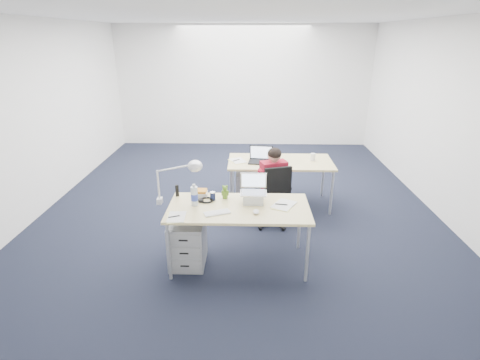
% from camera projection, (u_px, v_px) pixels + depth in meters
% --- Properties ---
extents(floor, '(7.00, 7.00, 0.00)m').
position_uv_depth(floor, '(239.00, 202.00, 6.12)').
color(floor, black).
rests_on(floor, ground).
extents(room, '(6.02, 7.02, 2.80)m').
position_uv_depth(room, '(239.00, 96.00, 5.50)').
color(room, white).
rests_on(room, ground).
extents(desk_near, '(1.60, 0.80, 0.73)m').
position_uv_depth(desk_near, '(239.00, 211.00, 4.25)').
color(desk_near, '#D4C07A').
rests_on(desk_near, ground).
extents(desk_far, '(1.60, 0.80, 0.73)m').
position_uv_depth(desk_far, '(280.00, 164.00, 5.79)').
color(desk_far, '#D4C07A').
rests_on(desk_far, ground).
extents(office_chair, '(0.72, 0.72, 0.92)m').
position_uv_depth(office_chair, '(273.00, 208.00, 5.31)').
color(office_chair, black).
rests_on(office_chair, ground).
extents(seated_person, '(0.49, 0.68, 1.12)m').
position_uv_depth(seated_person, '(270.00, 184.00, 5.34)').
color(seated_person, maroon).
rests_on(seated_person, ground).
extents(drawer_pedestal_near, '(0.40, 0.50, 0.55)m').
position_uv_depth(drawer_pedestal_near, '(188.00, 242.00, 4.39)').
color(drawer_pedestal_near, '#9A9D9F').
rests_on(drawer_pedestal_near, ground).
extents(drawer_pedestal_far, '(0.40, 0.50, 0.55)m').
position_uv_depth(drawer_pedestal_far, '(249.00, 188.00, 5.95)').
color(drawer_pedestal_far, '#9A9D9F').
rests_on(drawer_pedestal_far, ground).
extents(silver_laptop, '(0.31, 0.24, 0.32)m').
position_uv_depth(silver_laptop, '(253.00, 189.00, 4.29)').
color(silver_laptop, silver).
rests_on(silver_laptop, desk_near).
extents(wireless_keyboard, '(0.31, 0.22, 0.01)m').
position_uv_depth(wireless_keyboard, '(217.00, 213.00, 4.08)').
color(wireless_keyboard, white).
rests_on(wireless_keyboard, desk_near).
extents(computer_mouse, '(0.07, 0.11, 0.04)m').
position_uv_depth(computer_mouse, '(256.00, 212.00, 4.07)').
color(computer_mouse, white).
rests_on(computer_mouse, desk_near).
extents(headphones, '(0.26, 0.23, 0.03)m').
position_uv_depth(headphones, '(207.00, 200.00, 4.38)').
color(headphones, black).
rests_on(headphones, desk_near).
extents(can_koozie, '(0.08, 0.08, 0.10)m').
position_uv_depth(can_koozie, '(213.00, 196.00, 4.39)').
color(can_koozie, '#131A3C').
rests_on(can_koozie, desk_near).
extents(water_bottle, '(0.09, 0.09, 0.26)m').
position_uv_depth(water_bottle, '(194.00, 195.00, 4.23)').
color(water_bottle, silver).
rests_on(water_bottle, desk_near).
extents(bear_figurine, '(0.11, 0.09, 0.17)m').
position_uv_depth(bear_figurine, '(225.00, 192.00, 4.43)').
color(bear_figurine, '#3A6F1D').
rests_on(bear_figurine, desk_near).
extents(book_stack, '(0.19, 0.15, 0.08)m').
position_uv_depth(book_stack, '(200.00, 193.00, 4.49)').
color(book_stack, silver).
rests_on(book_stack, desk_near).
extents(cordless_phone, '(0.05, 0.04, 0.15)m').
position_uv_depth(cordless_phone, '(177.00, 191.00, 4.49)').
color(cordless_phone, black).
rests_on(cordless_phone, desk_near).
extents(papers_left, '(0.21, 0.28, 0.01)m').
position_uv_depth(papers_left, '(176.00, 217.00, 3.98)').
color(papers_left, '#FCF692').
rests_on(papers_left, desk_near).
extents(papers_right, '(0.32, 0.36, 0.01)m').
position_uv_depth(papers_right, '(283.00, 205.00, 4.26)').
color(papers_right, '#FCF692').
rests_on(papers_right, desk_near).
extents(sunglasses, '(0.12, 0.07, 0.03)m').
position_uv_depth(sunglasses, '(256.00, 202.00, 4.32)').
color(sunglasses, black).
rests_on(sunglasses, desk_near).
extents(desk_lamp, '(0.49, 0.21, 0.55)m').
position_uv_depth(desk_lamp, '(173.00, 181.00, 4.22)').
color(desk_lamp, silver).
rests_on(desk_lamp, desk_near).
extents(dark_laptop, '(0.39, 0.38, 0.26)m').
position_uv_depth(dark_laptop, '(260.00, 155.00, 5.66)').
color(dark_laptop, black).
rests_on(dark_laptop, desk_far).
extents(far_cup, '(0.10, 0.10, 0.11)m').
position_uv_depth(far_cup, '(313.00, 157.00, 5.79)').
color(far_cup, white).
rests_on(far_cup, desk_far).
extents(far_papers, '(0.30, 0.34, 0.01)m').
position_uv_depth(far_papers, '(237.00, 161.00, 5.77)').
color(far_papers, white).
rests_on(far_papers, desk_far).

